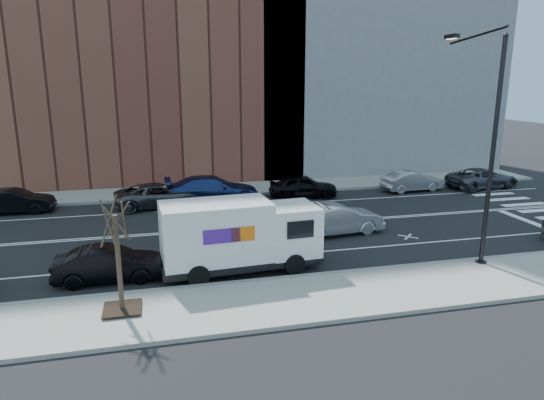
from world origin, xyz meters
name	(u,v)px	position (x,y,z in m)	size (l,w,h in m)	color
ground	(272,226)	(0.00, 0.00, 0.00)	(120.00, 120.00, 0.00)	black
sidewalk_near	(331,296)	(0.00, -8.80, 0.07)	(44.00, 3.60, 0.15)	gray
sidewalk_far	(242,189)	(0.00, 8.80, 0.07)	(44.00, 3.60, 0.15)	gray
curb_near	(315,276)	(0.00, -7.00, 0.08)	(44.00, 0.25, 0.17)	gray
curb_far	(247,194)	(0.00, 7.00, 0.08)	(44.00, 0.25, 0.17)	gray
crosswalk	(532,207)	(16.00, 0.00, 0.00)	(3.00, 14.00, 0.01)	white
road_markings	(272,226)	(0.00, 0.00, 0.00)	(40.00, 8.60, 0.01)	white
bldg_brick	(116,29)	(-8.00, 15.60, 11.00)	(26.00, 10.00, 22.00)	brown
bldg_concrete	(370,9)	(12.00, 15.60, 13.00)	(20.00, 10.00, 26.00)	slate
streetlight	(486,140)	(7.00, -6.91, 5.08)	(0.44, 4.02, 9.34)	black
street_tree	(119,273)	(-7.00, -8.40, 1.45)	(1.20, 1.20, 3.75)	black
fedex_van	(239,235)	(-2.67, -5.60, 1.50)	(6.41, 2.59, 2.87)	black
far_parked_b	(15,201)	(-13.60, 5.87, 0.69)	(1.46, 4.19, 1.38)	black
far_parked_c	(159,195)	(-5.60, 5.31, 0.72)	(2.38, 5.16, 1.43)	#414347
far_parked_d	(212,189)	(-2.40, 5.66, 0.83)	(2.33, 5.72, 1.66)	navy
far_parked_e	(303,186)	(3.44, 5.66, 0.74)	(1.75, 4.35, 1.48)	black
far_parked_f	(412,181)	(11.20, 5.65, 0.69)	(1.47, 4.21, 1.39)	#A0A0A4
far_parked_g	(483,178)	(16.43, 5.30, 0.70)	(2.34, 5.07, 1.41)	#48494F
driving_sedan	(337,219)	(2.79, -2.03, 0.76)	(1.60, 4.59, 1.51)	#B9B8BE
near_parked_rear_a	(109,264)	(-7.59, -5.43, 0.66)	(1.40, 4.02, 1.32)	black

